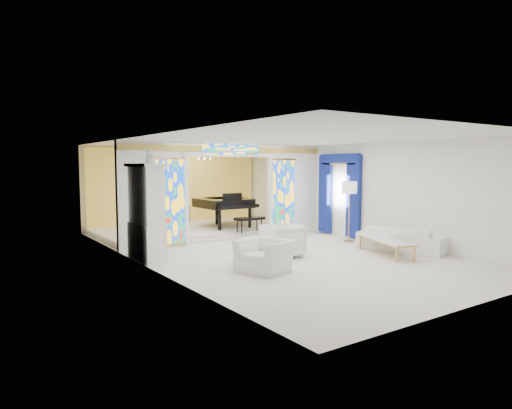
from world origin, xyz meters
TOP-DOWN VIEW (x-y plane):
  - floor at (0.00, 0.00)m, footprint 12.00×12.00m
  - ceiling at (0.00, 0.00)m, footprint 7.00×12.00m
  - wall_back at (0.00, 6.00)m, footprint 7.00×0.02m
  - wall_front at (0.00, -6.00)m, footprint 7.00×0.02m
  - wall_left at (-3.50, 0.00)m, footprint 0.02×12.00m
  - wall_right at (3.50, 0.00)m, footprint 0.02×12.00m
  - partition_wall at (0.00, 2.00)m, footprint 7.00×0.22m
  - stained_glass_left at (-2.03, 1.89)m, footprint 0.90×0.04m
  - stained_glass_right at (2.03, 1.89)m, footprint 0.90×0.04m
  - stained_glass_transom at (0.00, 1.89)m, footprint 2.00×0.04m
  - alcove_platform at (0.00, 4.10)m, footprint 6.80×3.80m
  - gold_curtain_back at (0.00, 5.88)m, footprint 6.70×0.10m
  - chandelier at (0.20, 4.00)m, footprint 0.48×0.48m
  - blue_drapes at (3.40, 0.70)m, footprint 0.14×1.85m
  - china_cabinet at (-3.22, 0.60)m, footprint 0.56×1.46m
  - armchair_left at (-1.52, -2.03)m, footprint 1.22×1.31m
  - armchair_right at (-0.23, -0.98)m, footprint 0.97×0.95m
  - sofa at (2.95, -2.19)m, footprint 1.51×2.47m
  - side_table at (-1.60, -1.19)m, footprint 0.49×0.49m
  - vase at (-1.60, -1.19)m, footprint 0.17×0.17m
  - coffee_table at (2.10, -2.34)m, footprint 1.19×2.00m
  - floor_lamp at (2.84, -0.31)m, footprint 0.57×0.57m
  - grand_piano at (0.91, 3.80)m, footprint 1.92×3.02m
  - tv_console at (-1.01, 3.62)m, footprint 0.75×0.57m

SIDE VIEW (x-z plane):
  - floor at x=0.00m, z-range 0.00..0.00m
  - alcove_platform at x=0.00m, z-range 0.00..0.18m
  - sofa at x=2.95m, z-range 0.00..0.68m
  - side_table at x=-1.60m, z-range 0.08..0.61m
  - armchair_left at x=-1.52m, z-range 0.00..0.70m
  - coffee_table at x=2.10m, z-range 0.18..0.61m
  - armchair_right at x=-0.23m, z-range 0.00..0.84m
  - vase at x=-1.60m, z-range 0.53..0.70m
  - tv_console at x=-1.01m, z-range 0.30..1.09m
  - grand_piano at x=0.91m, z-range 0.39..1.60m
  - china_cabinet at x=-3.22m, z-range -0.19..2.53m
  - stained_glass_left at x=-2.03m, z-range 0.10..2.50m
  - stained_glass_right at x=2.03m, z-range 0.10..2.50m
  - wall_back at x=0.00m, z-range 0.00..3.00m
  - wall_front at x=0.00m, z-range 0.00..3.00m
  - wall_left at x=-3.50m, z-range 0.00..3.00m
  - wall_right at x=3.50m, z-range 0.00..3.00m
  - gold_curtain_back at x=0.00m, z-range 0.05..2.95m
  - floor_lamp at x=2.84m, z-range 0.65..2.50m
  - blue_drapes at x=3.40m, z-range 0.25..2.90m
  - partition_wall at x=0.00m, z-range 0.15..3.15m
  - chandelier at x=0.20m, z-range 2.40..2.70m
  - stained_glass_transom at x=0.00m, z-range 2.65..2.99m
  - ceiling at x=0.00m, z-range 2.99..3.01m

